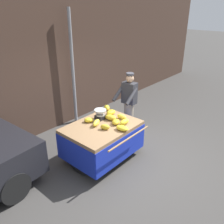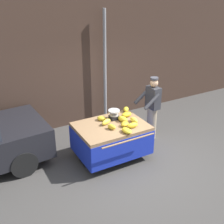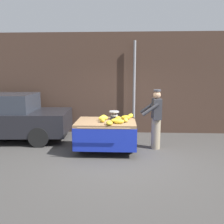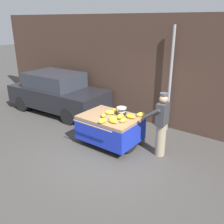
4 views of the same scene
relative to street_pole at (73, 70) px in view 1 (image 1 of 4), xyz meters
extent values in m
plane|color=#423F3D|center=(-0.42, -2.49, -1.63)|extent=(60.00, 60.00, 0.00)
cube|color=#473328|center=(-0.42, 0.31, 0.16)|extent=(16.00, 0.24, 3.58)
cylinder|color=gray|center=(0.00, 0.00, 0.00)|extent=(0.09, 0.09, 3.26)
cube|color=#93704C|center=(-0.85, -1.92, -0.80)|extent=(1.62, 1.19, 0.08)
cylinder|color=black|center=(-1.58, -1.92, -1.24)|extent=(0.05, 0.79, 0.79)
cylinder|color=#B7B7BC|center=(-1.61, -1.92, -1.24)|extent=(0.01, 0.14, 0.14)
cylinder|color=black|center=(-0.13, -1.92, -1.24)|extent=(0.05, 0.79, 0.79)
cylinder|color=#B7B7BC|center=(-0.10, -1.92, -1.24)|extent=(0.01, 0.14, 0.14)
cylinder|color=#4C4742|center=(-0.85, -1.40, -1.23)|extent=(0.05, 0.05, 0.79)
cube|color=#192DB2|center=(-0.85, -2.51, -1.14)|extent=(1.62, 0.02, 0.60)
cube|color=#192DB2|center=(-0.85, -1.32, -1.14)|extent=(1.62, 0.02, 0.60)
cube|color=#192DB2|center=(-1.66, -1.92, -1.14)|extent=(0.02, 1.19, 0.60)
cube|color=#192DB2|center=(-0.05, -1.92, -1.14)|extent=(0.02, 1.19, 0.60)
cylinder|color=#93704C|center=(-0.85, -2.69, -0.78)|extent=(1.29, 0.04, 0.04)
cube|color=black|center=(-0.64, -1.67, -0.71)|extent=(0.20, 0.20, 0.09)
cylinder|color=#B7B7BC|center=(-0.64, -1.67, -0.61)|extent=(0.02, 0.02, 0.11)
cylinder|color=#B7B7BC|center=(-0.64, -1.67, -0.54)|extent=(0.28, 0.28, 0.04)
cylinder|color=#B7B7BC|center=(-0.64, -1.67, -0.65)|extent=(0.21, 0.21, 0.03)
ellipsoid|color=gold|center=(-0.60, -2.11, -0.70)|extent=(0.28, 0.27, 0.11)
ellipsoid|color=yellow|center=(-0.16, -1.43, -0.70)|extent=(0.24, 0.26, 0.12)
ellipsoid|color=yellow|center=(-0.31, -2.05, -0.70)|extent=(0.13, 0.25, 0.12)
ellipsoid|color=gold|center=(-0.94, -2.10, -0.70)|extent=(0.20, 0.23, 0.12)
ellipsoid|color=yellow|center=(-0.49, -2.27, -0.70)|extent=(0.26, 0.14, 0.12)
ellipsoid|color=yellow|center=(-0.73, -2.40, -0.71)|extent=(0.20, 0.30, 0.10)
ellipsoid|color=yellow|center=(-0.94, -1.83, -0.69)|extent=(0.30, 0.21, 0.13)
ellipsoid|color=gold|center=(-0.31, -1.71, -0.70)|extent=(0.28, 0.18, 0.12)
ellipsoid|color=yellow|center=(-0.94, -1.59, -0.70)|extent=(0.25, 0.26, 0.11)
ellipsoid|color=gold|center=(-0.52, -1.89, -0.69)|extent=(0.21, 0.30, 0.13)
cylinder|color=gray|center=(0.56, -1.60, -1.19)|extent=(0.26, 0.26, 0.88)
cube|color=#333338|center=(0.56, -1.60, -0.46)|extent=(0.25, 0.39, 0.58)
sphere|color=tan|center=(0.56, -1.60, -0.07)|extent=(0.21, 0.21, 0.21)
cylinder|color=#3F3F47|center=(0.56, -1.60, 0.06)|extent=(0.20, 0.20, 0.05)
cylinder|color=#333338|center=(0.36, -1.82, -0.45)|extent=(0.48, 0.12, 0.37)
cylinder|color=#333338|center=(0.34, -1.40, -0.45)|extent=(0.48, 0.12, 0.37)
cylinder|color=black|center=(-2.87, -1.62, -1.33)|extent=(0.61, 0.22, 0.60)
camera|label=1|loc=(-4.19, -5.14, 1.71)|focal=37.84mm
camera|label=2|loc=(-3.73, -7.12, 2.32)|focal=46.22mm
camera|label=3|loc=(-0.41, -8.02, 0.54)|focal=36.54mm
camera|label=4|loc=(3.03, -7.00, 1.78)|focal=39.67mm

